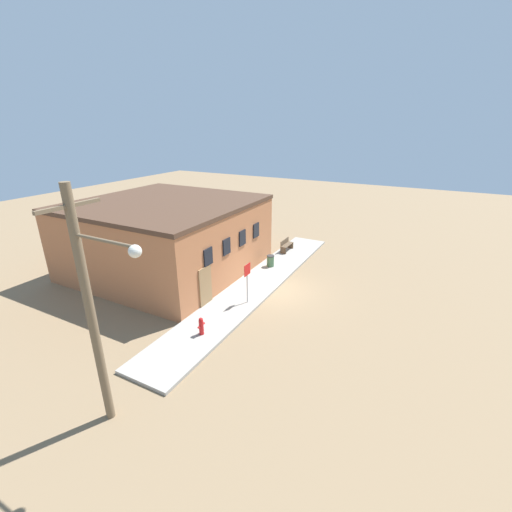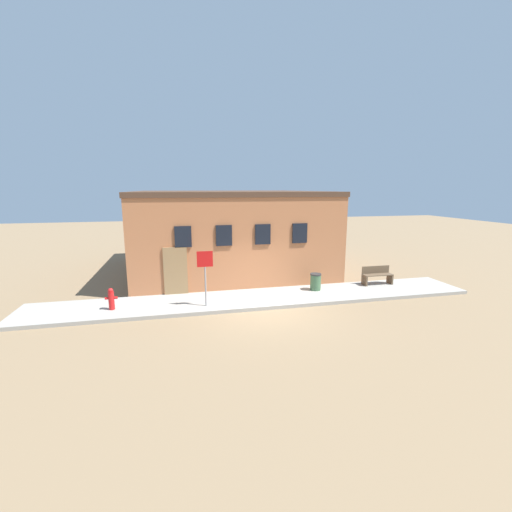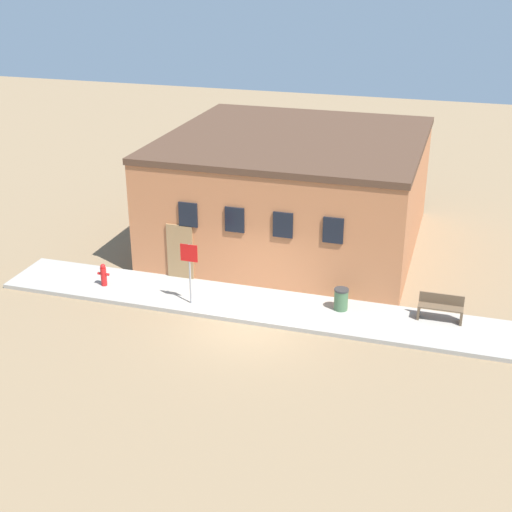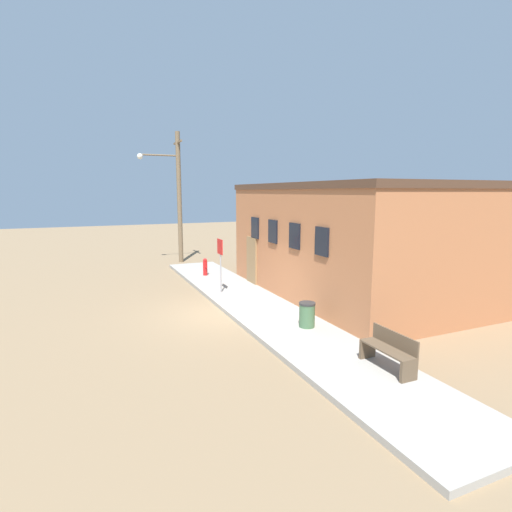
% 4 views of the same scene
% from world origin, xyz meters
% --- Properties ---
extents(ground_plane, '(80.00, 80.00, 0.00)m').
position_xyz_m(ground_plane, '(0.00, 0.00, 0.00)').
color(ground_plane, '#846B4C').
extents(sidewalk, '(18.55, 2.50, 0.15)m').
position_xyz_m(sidewalk, '(0.00, 1.25, 0.07)').
color(sidewalk, '#9E998E').
rests_on(sidewalk, ground).
extents(brick_building, '(10.01, 10.11, 4.49)m').
position_xyz_m(brick_building, '(-0.40, 7.49, 2.25)').
color(brick_building, '#B26B42').
rests_on(brick_building, ground).
extents(fire_hydrant, '(0.44, 0.21, 0.83)m').
position_xyz_m(fire_hydrant, '(-5.75, 1.02, 0.57)').
color(fire_hydrant, red).
rests_on(fire_hydrant, sidewalk).
extents(stop_sign, '(0.60, 0.06, 2.16)m').
position_xyz_m(stop_sign, '(-2.25, 0.63, 1.64)').
color(stop_sign, gray).
rests_on(stop_sign, sidewalk).
extents(bench, '(1.43, 0.44, 0.85)m').
position_xyz_m(bench, '(5.94, 1.91, 0.57)').
color(bench, brown).
rests_on(bench, sidewalk).
extents(trash_bin, '(0.49, 0.49, 0.75)m').
position_xyz_m(trash_bin, '(2.72, 1.67, 0.53)').
color(trash_bin, '#426642').
rests_on(trash_bin, sidewalk).
extents(utility_pole, '(1.80, 2.43, 7.57)m').
position_xyz_m(utility_pole, '(-10.76, 0.86, 4.08)').
color(utility_pole, brown).
rests_on(utility_pole, ground).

